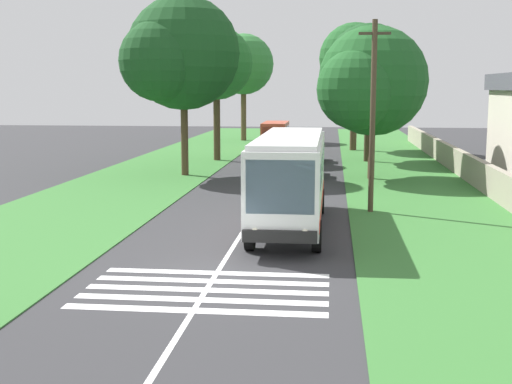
% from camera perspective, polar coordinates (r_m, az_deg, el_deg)
% --- Properties ---
extents(ground, '(160.00, 160.00, 0.00)m').
position_cam_1_polar(ground, '(20.63, -3.51, -7.09)').
color(ground, '#333335').
extents(grass_verge_left, '(120.00, 8.00, 0.04)m').
position_cam_1_polar(grass_verge_left, '(36.88, -12.16, -0.26)').
color(grass_verge_left, '#387533').
rests_on(grass_verge_left, ground).
extents(grass_verge_right, '(120.00, 8.00, 0.04)m').
position_cam_1_polar(grass_verge_right, '(35.33, 13.98, -0.70)').
color(grass_verge_right, '#387533').
rests_on(grass_verge_right, ground).
extents(centre_line, '(110.00, 0.16, 0.01)m').
position_cam_1_polar(centre_line, '(35.18, 0.63, -0.51)').
color(centre_line, silver).
rests_on(centre_line, ground).
extents(coach_bus, '(11.16, 2.62, 3.73)m').
position_cam_1_polar(coach_bus, '(27.41, 2.85, 1.40)').
color(coach_bus, white).
rests_on(coach_bus, ground).
extents(zebra_crossing, '(4.05, 6.80, 0.01)m').
position_cam_1_polar(zebra_crossing, '(19.46, -4.12, -8.05)').
color(zebra_crossing, silver).
rests_on(zebra_crossing, ground).
extents(trailing_car_0, '(4.30, 1.78, 1.43)m').
position_cam_1_polar(trailing_car_0, '(43.80, 4.03, 2.14)').
color(trailing_car_0, black).
rests_on(trailing_car_0, ground).
extents(trailing_car_1, '(4.30, 1.78, 1.43)m').
position_cam_1_polar(trailing_car_1, '(52.75, 4.62, 3.23)').
color(trailing_car_1, silver).
rests_on(trailing_car_1, ground).
extents(trailing_minibus_0, '(6.00, 2.14, 2.53)m').
position_cam_1_polar(trailing_minibus_0, '(61.99, 1.61, 4.86)').
color(trailing_minibus_0, '#CC4C33').
rests_on(trailing_minibus_0, ground).
extents(roadside_tree_left_0, '(6.43, 5.53, 10.14)m').
position_cam_1_polar(roadside_tree_left_0, '(53.32, -3.44, 10.39)').
color(roadside_tree_left_0, '#4C3826').
rests_on(roadside_tree_left_0, grass_verge_left).
extents(roadside_tree_left_1, '(8.39, 7.10, 11.22)m').
position_cam_1_polar(roadside_tree_left_1, '(44.15, -6.35, 11.07)').
color(roadside_tree_left_1, '#4C3826').
rests_on(roadside_tree_left_1, grass_verge_left).
extents(roadside_tree_left_2, '(7.69, 6.36, 11.12)m').
position_cam_1_polar(roadside_tree_left_2, '(73.37, -1.22, 10.33)').
color(roadside_tree_left_2, brown).
rests_on(roadside_tree_left_2, grass_verge_left).
extents(roadside_tree_right_0, '(7.99, 6.67, 9.25)m').
position_cam_1_polar(roadside_tree_right_0, '(42.62, 9.32, 8.78)').
color(roadside_tree_right_0, '#4C3826').
rests_on(roadside_tree_right_0, grass_verge_right).
extents(roadside_tree_right_1, '(7.43, 6.26, 11.20)m').
position_cam_1_polar(roadside_tree_right_1, '(62.78, 8.04, 10.65)').
color(roadside_tree_right_1, '#4C3826').
rests_on(roadside_tree_right_1, grass_verge_right).
extents(roadside_tree_right_2, '(7.86, 6.41, 10.27)m').
position_cam_1_polar(roadside_tree_right_2, '(53.07, 9.10, 9.93)').
color(roadside_tree_right_2, '#3D2D1E').
rests_on(roadside_tree_right_2, grass_verge_right).
extents(utility_pole, '(0.24, 1.40, 8.46)m').
position_cam_1_polar(utility_pole, '(31.17, 9.60, 6.35)').
color(utility_pole, '#473828').
rests_on(utility_pole, grass_verge_right).
extents(roadside_wall, '(70.00, 0.40, 1.57)m').
position_cam_1_polar(roadside_wall, '(40.68, 17.84, 1.48)').
color(roadside_wall, '#9E937F').
rests_on(roadside_wall, grass_verge_right).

